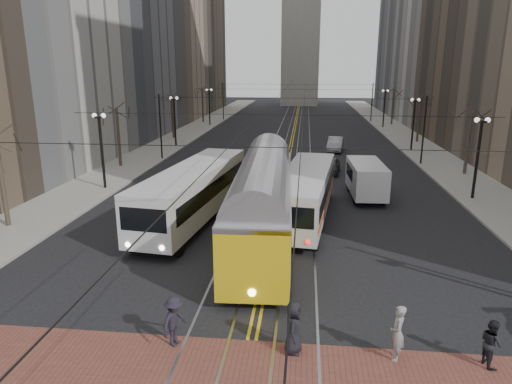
% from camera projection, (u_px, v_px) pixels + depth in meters
% --- Properties ---
extents(ground, '(260.00, 260.00, 0.00)m').
position_uv_depth(ground, '(255.00, 325.00, 16.83)').
color(ground, black).
rests_on(ground, ground).
extents(sidewalk_left, '(5.00, 140.00, 0.15)m').
position_uv_depth(sidewalk_left, '(181.00, 137.00, 61.50)').
color(sidewalk_left, gray).
rests_on(sidewalk_left, ground).
extents(sidewalk_right, '(5.00, 140.00, 0.15)m').
position_uv_depth(sidewalk_right, '(409.00, 141.00, 58.41)').
color(sidewalk_right, gray).
rests_on(sidewalk_right, ground).
extents(streetcar_rails, '(4.80, 130.00, 0.02)m').
position_uv_depth(streetcar_rails, '(292.00, 139.00, 59.97)').
color(streetcar_rails, gray).
rests_on(streetcar_rails, ground).
extents(centre_lines, '(0.42, 130.00, 0.01)m').
position_uv_depth(centre_lines, '(292.00, 139.00, 59.97)').
color(centre_lines, gold).
rests_on(centre_lines, ground).
extents(building_left_mid, '(16.00, 20.00, 34.00)m').
position_uv_depth(building_left_mid, '(98.00, 5.00, 59.05)').
color(building_left_mid, slate).
rests_on(building_left_mid, ground).
extents(building_left_far, '(16.00, 20.00, 40.00)m').
position_uv_depth(building_left_far, '(180.00, 14.00, 96.60)').
color(building_left_far, brown).
rests_on(building_left_far, ground).
extents(building_right_far, '(16.00, 20.00, 40.00)m').
position_uv_depth(building_right_far, '(428.00, 11.00, 91.35)').
color(building_right_far, slate).
rests_on(building_right_far, ground).
extents(lamp_posts, '(27.60, 57.20, 5.60)m').
position_uv_depth(lamp_posts, '(288.00, 136.00, 43.65)').
color(lamp_posts, black).
rests_on(lamp_posts, ground).
extents(street_trees, '(31.68, 53.28, 5.60)m').
position_uv_depth(street_trees, '(290.00, 128.00, 49.88)').
color(street_trees, '#382D23').
rests_on(street_trees, ground).
extents(trolley_wires, '(25.96, 120.00, 6.60)m').
position_uv_depth(trolley_wires, '(290.00, 119.00, 49.22)').
color(trolley_wires, black).
rests_on(trolley_wires, ground).
extents(transit_bus, '(4.45, 13.62, 3.34)m').
position_uv_depth(transit_bus, '(194.00, 194.00, 27.92)').
color(transit_bus, silver).
rests_on(transit_bus, ground).
extents(streetcar, '(3.51, 15.79, 3.70)m').
position_uv_depth(streetcar, '(263.00, 208.00, 24.68)').
color(streetcar, gold).
rests_on(streetcar, ground).
extents(rear_bus, '(3.99, 12.21, 3.13)m').
position_uv_depth(rear_bus, '(306.00, 195.00, 28.09)').
color(rear_bus, silver).
rests_on(rear_bus, ground).
extents(cargo_van, '(2.46, 5.90, 2.57)m').
position_uv_depth(cargo_van, '(366.00, 180.00, 32.95)').
color(cargo_van, silver).
rests_on(cargo_van, ground).
extents(sedan_grey, '(2.14, 4.12, 1.34)m').
position_uv_depth(sedan_grey, '(330.00, 166.00, 40.77)').
color(sedan_grey, '#393D40').
rests_on(sedan_grey, ground).
extents(sedan_silver, '(2.21, 4.82, 1.53)m').
position_uv_depth(sedan_silver, '(335.00, 144.00, 51.52)').
color(sedan_silver, '#95969C').
rests_on(sedan_silver, ground).
extents(pedestrian_a, '(0.67, 0.95, 1.82)m').
position_uv_depth(pedestrian_a, '(293.00, 328.00, 15.00)').
color(pedestrian_a, black).
rests_on(pedestrian_a, crosswalk_band).
extents(pedestrian_b, '(0.56, 0.75, 1.89)m').
position_uv_depth(pedestrian_b, '(398.00, 333.00, 14.64)').
color(pedestrian_b, gray).
rests_on(pedestrian_b, crosswalk_band).
extents(pedestrian_c, '(0.73, 0.86, 1.57)m').
position_uv_depth(pedestrian_c, '(491.00, 343.00, 14.39)').
color(pedestrian_c, black).
rests_on(pedestrian_c, crosswalk_band).
extents(pedestrian_d, '(1.02, 1.30, 1.77)m').
position_uv_depth(pedestrian_d, '(174.00, 321.00, 15.42)').
color(pedestrian_d, black).
rests_on(pedestrian_d, crosswalk_band).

